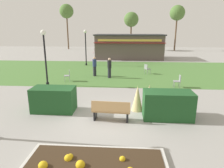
% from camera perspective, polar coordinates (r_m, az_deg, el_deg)
% --- Properties ---
extents(ground_plane, '(80.00, 80.00, 0.00)m').
position_cam_1_polar(ground_plane, '(9.31, -1.69, -9.82)').
color(ground_plane, '#999691').
extents(lawn_patch, '(36.00, 12.00, 0.01)m').
position_cam_1_polar(lawn_patch, '(19.87, 1.34, 3.78)').
color(lawn_patch, '#4C7A38').
rests_on(lawn_patch, ground_plane).
extents(flower_bed, '(4.28, 1.94, 0.33)m').
position_cam_1_polar(flower_bed, '(6.34, -5.16, -22.23)').
color(flower_bed, beige).
rests_on(flower_bed, ground_plane).
extents(park_bench, '(1.73, 0.63, 0.95)m').
position_cam_1_polar(park_bench, '(8.92, -0.28, -7.59)').
color(park_bench, tan).
rests_on(park_bench, ground_plane).
extents(hedge_left, '(2.06, 1.10, 1.21)m').
position_cam_1_polar(hedge_left, '(10.35, -16.26, -4.21)').
color(hedge_left, '#1E4C23').
rests_on(hedge_left, ground_plane).
extents(hedge_right, '(2.21, 1.10, 1.26)m').
position_cam_1_polar(hedge_right, '(9.49, 15.60, -5.78)').
color(hedge_right, '#1E4C23').
rests_on(hedge_right, ground_plane).
extents(ornamental_grass_behind_left, '(0.64, 0.64, 1.20)m').
position_cam_1_polar(ornamental_grass_behind_left, '(10.68, 10.53, -3.26)').
color(ornamental_grass_behind_left, '#D1BC7F').
rests_on(ornamental_grass_behind_left, ground_plane).
extents(ornamental_grass_behind_right, '(0.57, 0.57, 1.29)m').
position_cam_1_polar(ornamental_grass_behind_right, '(10.05, 7.23, -4.04)').
color(ornamental_grass_behind_right, '#D1BC7F').
rests_on(ornamental_grass_behind_right, ground_plane).
extents(lamppost_mid, '(0.36, 0.36, 3.95)m').
position_cam_1_polar(lamppost_mid, '(15.06, -18.63, 8.94)').
color(lamppost_mid, black).
rests_on(lamppost_mid, ground_plane).
extents(lamppost_far, '(0.36, 0.36, 3.95)m').
position_cam_1_polar(lamppost_far, '(23.01, -7.54, 11.49)').
color(lamppost_far, black).
rests_on(lamppost_far, ground_plane).
extents(trash_bin, '(0.52, 0.52, 0.86)m').
position_cam_1_polar(trash_bin, '(10.27, 20.92, -5.80)').
color(trash_bin, '#2D4233').
rests_on(trash_bin, ground_plane).
extents(food_kiosk, '(9.49, 5.01, 3.35)m').
position_cam_1_polar(food_kiosk, '(28.91, 4.89, 10.68)').
color(food_kiosk, '#594C47').
rests_on(food_kiosk, ground_plane).
extents(cafe_chair_west, '(0.46, 0.46, 0.89)m').
position_cam_1_polar(cafe_chair_west, '(14.75, 18.36, 1.05)').
color(cafe_chair_west, gray).
rests_on(cafe_chair_west, ground_plane).
extents(cafe_chair_east, '(0.55, 0.55, 0.89)m').
position_cam_1_polar(cafe_chair_east, '(16.11, -12.43, 2.62)').
color(cafe_chair_east, gray).
rests_on(cafe_chair_east, ground_plane).
extents(cafe_chair_center, '(0.60, 0.60, 0.89)m').
position_cam_1_polar(cafe_chair_center, '(18.69, 9.89, 4.46)').
color(cafe_chair_center, gray).
rests_on(cafe_chair_center, ground_plane).
extents(person_strolling, '(0.34, 0.34, 1.69)m').
position_cam_1_polar(person_strolling, '(16.81, -0.73, 4.65)').
color(person_strolling, '#23232D').
rests_on(person_strolling, ground_plane).
extents(person_standing, '(0.34, 0.34, 1.69)m').
position_cam_1_polar(person_standing, '(17.56, -4.99, 5.05)').
color(person_standing, '#23232D').
rests_on(person_standing, ground_plane).
extents(parked_car_west_slot, '(4.26, 2.17, 1.20)m').
position_cam_1_polar(parked_car_west_slot, '(36.68, -1.53, 10.04)').
color(parked_car_west_slot, maroon).
rests_on(parked_car_west_slot, ground_plane).
extents(tree_left_bg, '(2.80, 2.80, 7.26)m').
position_cam_1_polar(tree_left_bg, '(40.51, 5.52, 17.77)').
color(tree_left_bg, brown).
rests_on(tree_left_bg, ground_plane).
extents(tree_right_bg, '(2.80, 2.80, 8.98)m').
position_cam_1_polar(tree_right_bg, '(43.88, -12.85, 19.48)').
color(tree_right_bg, brown).
rests_on(tree_right_bg, ground_plane).
extents(tree_center_bg, '(2.80, 2.80, 8.42)m').
position_cam_1_polar(tree_center_bg, '(41.61, 18.13, 18.63)').
color(tree_center_bg, brown).
rests_on(tree_center_bg, ground_plane).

